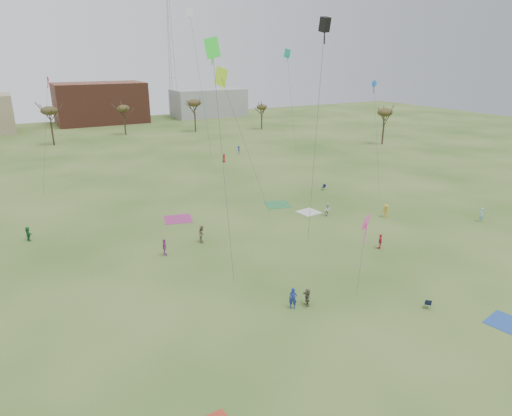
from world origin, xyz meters
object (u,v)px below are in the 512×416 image
camp_chair_center (428,305)px  camp_chair_right (324,188)px  flyer_near_right (293,298)px  radio_tower (171,57)px  spectator_fore_a (380,241)px

camp_chair_center → camp_chair_right: size_ratio=1.00×
flyer_near_right → camp_chair_right: size_ratio=2.13×
camp_chair_center → radio_tower: (22.11, 128.35, 18.95)m
flyer_near_right → spectator_fore_a: (14.96, 5.56, -0.10)m
flyer_near_right → radio_tower: (31.98, 122.95, 18.28)m
camp_chair_center → radio_tower: size_ratio=0.02×
spectator_fore_a → camp_chair_center: bearing=25.4°
radio_tower → flyer_near_right: bearing=-104.6°
camp_chair_center → radio_tower: 131.61m
flyer_near_right → camp_chair_right: bearing=89.0°
flyer_near_right → spectator_fore_a: bearing=60.6°
camp_chair_center → camp_chair_right: 34.44m
camp_chair_center → radio_tower: radio_tower is taller
camp_chair_right → radio_tower: 98.79m
flyer_near_right → camp_chair_right: 35.08m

